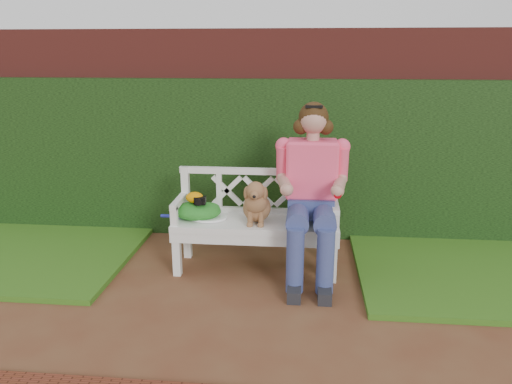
{
  "coord_description": "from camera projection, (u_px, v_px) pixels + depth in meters",
  "views": [
    {
      "loc": [
        0.58,
        -3.56,
        1.98
      ],
      "look_at": [
        0.16,
        0.75,
        0.75
      ],
      "focal_mm": 35.0,
      "sensor_mm": 36.0,
      "label": 1
    }
  ],
  "objects": [
    {
      "name": "ivy_hedge",
      "position": [
        250.0,
        159.0,
        5.38
      ],
      "size": [
        10.0,
        0.18,
        1.7
      ],
      "primitive_type": "cube",
      "color": "#2C591D",
      "rests_on": "ground"
    },
    {
      "name": "camera_item",
      "position": [
        200.0,
        200.0,
        4.54
      ],
      "size": [
        0.11,
        0.08,
        0.07
      ],
      "primitive_type": "cube",
      "rotation": [
        0.0,
        0.0,
        0.06
      ],
      "color": "black",
      "rests_on": "green_bag"
    },
    {
      "name": "grass_left",
      "position": [
        8.0,
        250.0,
        5.08
      ],
      "size": [
        2.6,
        2.0,
        0.05
      ],
      "primitive_type": "cube",
      "color": "#295C14",
      "rests_on": "ground"
    },
    {
      "name": "green_bag",
      "position": [
        197.0,
        210.0,
        4.61
      ],
      "size": [
        0.5,
        0.41,
        0.15
      ],
      "primitive_type": null,
      "rotation": [
        0.0,
        0.0,
        0.15
      ],
      "color": "#2B872A",
      "rests_on": "garden_bench"
    },
    {
      "name": "seated_woman",
      "position": [
        311.0,
        188.0,
        4.42
      ],
      "size": [
        0.96,
        1.09,
        1.61
      ],
      "primitive_type": null,
      "rotation": [
        0.0,
        0.0,
        0.37
      ],
      "color": "#F55279",
      "rests_on": "ground"
    },
    {
      "name": "dog",
      "position": [
        257.0,
        200.0,
        4.47
      ],
      "size": [
        0.27,
        0.37,
        0.41
      ],
      "primitive_type": null,
      "rotation": [
        0.0,
        0.0,
        0.0
      ],
      "color": "brown",
      "rests_on": "garden_bench"
    },
    {
      "name": "tennis_racket",
      "position": [
        205.0,
        217.0,
        4.61
      ],
      "size": [
        0.71,
        0.49,
        0.03
      ],
      "primitive_type": null,
      "rotation": [
        0.0,
        0.0,
        0.36
      ],
      "color": "silver",
      "rests_on": "garden_bench"
    },
    {
      "name": "garden_bench",
      "position": [
        256.0,
        245.0,
        4.64
      ],
      "size": [
        1.61,
        0.68,
        0.48
      ],
      "primitive_type": null,
      "rotation": [
        0.0,
        0.0,
        -0.05
      ],
      "color": "white",
      "rests_on": "ground"
    },
    {
      "name": "baseball_glove",
      "position": [
        195.0,
        197.0,
        4.56
      ],
      "size": [
        0.18,
        0.15,
        0.1
      ],
      "primitive_type": "ellipsoid",
      "rotation": [
        0.0,
        0.0,
        0.2
      ],
      "color": "orange",
      "rests_on": "green_bag"
    },
    {
      "name": "ground",
      "position": [
        227.0,
        307.0,
        4.0
      ],
      "size": [
        60.0,
        60.0,
        0.0
      ],
      "primitive_type": "plane",
      "color": "#5B2E1C"
    },
    {
      "name": "brick_wall",
      "position": [
        252.0,
        133.0,
        5.52
      ],
      "size": [
        10.0,
        0.3,
        2.2
      ],
      "primitive_type": "cube",
      "color": "maroon",
      "rests_on": "ground"
    },
    {
      "name": "grass_right",
      "position": [
        498.0,
        269.0,
        4.63
      ],
      "size": [
        2.6,
        2.0,
        0.05
      ],
      "primitive_type": "cube",
      "color": "#295C14",
      "rests_on": "ground"
    }
  ]
}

